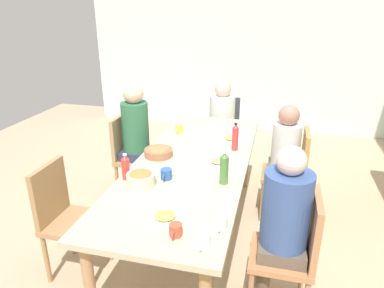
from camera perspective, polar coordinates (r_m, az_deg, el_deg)
The scene contains 26 objects.
ground_plane at distance 3.30m, azimuth 0.00°, elevation -15.07°, with size 7.69×7.69×0.00m, color tan.
wall_left at distance 5.90m, azimuth 8.03°, elevation 14.94°, with size 0.12×5.02×2.60m, color silver.
dining_table at distance 2.93m, azimuth 0.00°, elevation -4.07°, with size 2.43×0.91×0.77m.
chair_0 at distance 4.45m, azimuth 5.02°, elevation 2.45°, with size 0.40×0.40×0.90m.
person_0 at distance 4.31m, azimuth 4.90°, elevation 4.24°, with size 0.30×0.30×1.14m.
chair_1 at distance 3.49m, azimuth 15.94°, elevation -3.92°, with size 0.40×0.40×0.90m.
person_1 at distance 3.43m, azimuth 14.65°, elevation -1.34°, with size 0.30×0.30×1.14m.
chair_2 at distance 2.85m, azimuth -19.97°, elevation -10.60°, with size 0.40×0.40×0.90m.
chair_3 at distance 2.45m, azimuth 16.32°, elevation -16.01°, with size 0.40×0.40×0.90m.
person_3 at distance 2.32m, azimuth 14.60°, elevation -11.70°, with size 0.30×0.30×1.21m.
chair_4 at distance 3.79m, azimuth -10.04°, elevation -1.34°, with size 0.40×0.40×0.90m.
person_4 at distance 3.67m, azimuth -8.97°, elevation 1.86°, with size 0.30×0.30×1.26m.
plate_0 at distance 2.16m, azimuth -4.43°, elevation -11.77°, with size 0.24×0.24×0.04m.
plate_1 at distance 2.85m, azimuth 4.34°, elevation -3.00°, with size 0.24×0.24×0.04m.
plate_2 at distance 3.35m, azimuth 6.39°, elevation 0.81°, with size 0.24×0.24×0.04m.
bowl_0 at distance 2.52m, azimuth -8.33°, elevation -5.56°, with size 0.20×0.20×0.11m.
bowl_1 at distance 2.99m, azimuth -5.47°, elevation -1.23°, with size 0.24×0.24×0.08m.
cup_0 at distance 2.60m, azimuth -4.22°, elevation -4.91°, with size 0.12×0.08×0.08m.
cup_1 at distance 3.53m, azimuth -2.11°, elevation 2.44°, with size 0.11×0.08×0.07m.
cup_2 at distance 3.51m, azimuth 5.02°, elevation 2.33°, with size 0.12×0.08×0.08m.
cup_3 at distance 2.01m, azimuth -2.69°, elevation -13.81°, with size 0.11×0.07×0.07m.
cup_4 at distance 1.93m, azimuth 1.78°, elevation -15.33°, with size 0.12×0.09×0.08m.
cup_5 at distance 2.07m, azimuth 4.75°, elevation -12.68°, with size 0.11×0.08×0.07m.
bottle_0 at distance 2.51m, azimuth 5.25°, elevation -3.99°, with size 0.06×0.06×0.25m.
bottle_1 at distance 3.10m, azimuth 7.04°, elevation 1.08°, with size 0.06×0.06×0.25m.
bottle_2 at distance 2.61m, azimuth -10.74°, elevation -3.74°, with size 0.06×0.06×0.20m.
Camera 1 is at (2.56, 0.64, 1.97)m, focal length 32.82 mm.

